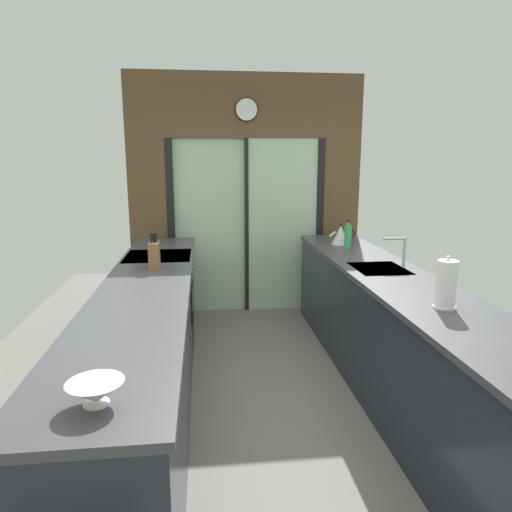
# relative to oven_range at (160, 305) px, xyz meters

# --- Properties ---
(ground_plane) EXTENTS (5.04, 7.60, 0.02)m
(ground_plane) POSITION_rel_oven_range_xyz_m (0.91, -0.65, -0.47)
(ground_plane) COLOR slate
(back_wall_unit) EXTENTS (2.64, 0.12, 2.70)m
(back_wall_unit) POSITION_rel_oven_range_xyz_m (0.91, 1.15, 1.07)
(back_wall_unit) COLOR brown
(back_wall_unit) RESTS_ON ground_plane
(left_counter_run) EXTENTS (0.62, 3.80, 0.92)m
(left_counter_run) POSITION_rel_oven_range_xyz_m (-0.00, -1.12, 0.01)
(left_counter_run) COLOR #1E232D
(left_counter_run) RESTS_ON ground_plane
(right_counter_run) EXTENTS (0.62, 3.80, 0.92)m
(right_counter_run) POSITION_rel_oven_range_xyz_m (1.82, -0.95, 0.01)
(right_counter_run) COLOR #1E232D
(right_counter_run) RESTS_ON ground_plane
(sink_faucet) EXTENTS (0.19, 0.02, 0.25)m
(sink_faucet) POSITION_rel_oven_range_xyz_m (1.96, -0.70, 0.63)
(sink_faucet) COLOR #B7BABC
(sink_faucet) RESTS_ON right_counter_run
(oven_range) EXTENTS (0.60, 0.60, 0.92)m
(oven_range) POSITION_rel_oven_range_xyz_m (0.00, 0.00, 0.00)
(oven_range) COLOR black
(oven_range) RESTS_ON ground_plane
(mixing_bowl) EXTENTS (0.21, 0.21, 0.09)m
(mixing_bowl) POSITION_rel_oven_range_xyz_m (0.02, -2.59, 0.51)
(mixing_bowl) COLOR silver
(mixing_bowl) RESTS_ON left_counter_run
(knife_block) EXTENTS (0.08, 0.14, 0.29)m
(knife_block) POSITION_rel_oven_range_xyz_m (0.02, -0.50, 0.57)
(knife_block) COLOR brown
(knife_block) RESTS_ON left_counter_run
(kettle) EXTENTS (0.27, 0.18, 0.22)m
(kettle) POSITION_rel_oven_range_xyz_m (1.80, 0.37, 0.56)
(kettle) COLOR #B7BABC
(kettle) RESTS_ON right_counter_run
(soap_bottle_far) EXTENTS (0.07, 0.07, 0.28)m
(soap_bottle_far) POSITION_rel_oven_range_xyz_m (1.80, 0.13, 0.58)
(soap_bottle_far) COLOR #339E56
(soap_bottle_far) RESTS_ON right_counter_run
(paper_towel_roll) EXTENTS (0.13, 0.13, 0.31)m
(paper_towel_roll) POSITION_rel_oven_range_xyz_m (1.80, -1.71, 0.61)
(paper_towel_roll) COLOR #B7BABC
(paper_towel_roll) RESTS_ON right_counter_run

